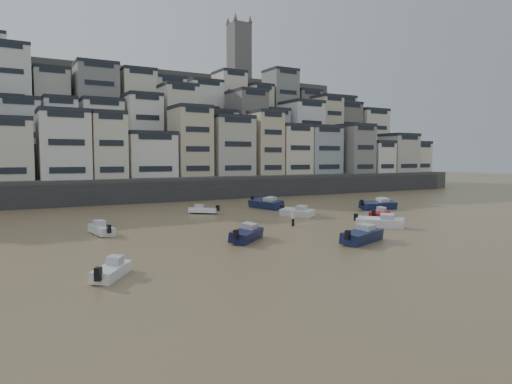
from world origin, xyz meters
TOP-DOWN VIEW (x-y plane):
  - ground at (0.00, 0.00)m, footprint 400.00×400.00m
  - harbor_wall at (10.00, 65.00)m, footprint 140.00×3.00m
  - hillside at (14.73, 104.84)m, footprint 141.04×66.00m
  - boat_a at (14.71, 19.15)m, footprint 6.16×3.94m
  - boat_b at (22.60, 24.88)m, footprint 4.85×5.44m
  - boat_c at (6.10, 24.99)m, footprint 5.30×4.97m
  - boat_d at (28.24, 30.64)m, footprint 4.84×3.44m
  - boat_e at (19.97, 36.92)m, footprint 3.33×5.30m
  - boat_f at (-4.71, 35.24)m, footprint 2.10×4.99m
  - boat_g at (34.90, 37.64)m, footprint 6.35×2.70m
  - boat_h at (10.72, 45.82)m, footprint 4.10×3.98m
  - boat_i at (21.33, 47.04)m, footprint 3.28×6.91m
  - boat_j at (-7.44, 17.93)m, footprint 3.54×4.33m
  - person_pink at (14.90, 30.40)m, footprint 0.44×0.44m

SIDE VIEW (x-z plane):
  - ground at x=0.00m, z-range 0.00..0.00m
  - boat_j at x=-7.44m, z-range 0.00..1.16m
  - boat_h at x=10.72m, z-range 0.00..1.17m
  - boat_d at x=28.24m, z-range 0.00..1.27m
  - boat_f at x=-4.71m, z-range 0.00..1.32m
  - boat_e at x=19.97m, z-range 0.00..1.38m
  - boat_c at x=6.10m, z-range 0.00..1.50m
  - boat_b at x=22.60m, z-range 0.00..1.50m
  - boat_a at x=14.71m, z-range 0.00..1.60m
  - boat_g at x=34.90m, z-range 0.00..1.68m
  - person_pink at x=14.90m, z-range 0.00..1.74m
  - boat_i at x=21.33m, z-range 0.00..1.81m
  - harbor_wall at x=10.00m, z-range 0.00..3.50m
  - hillside at x=14.73m, z-range -11.99..38.01m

